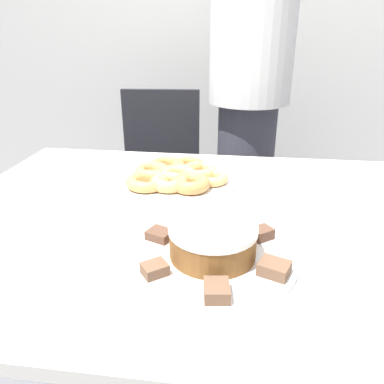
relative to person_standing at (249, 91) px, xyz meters
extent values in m
cube|color=beige|center=(-0.12, 0.63, 0.39)|extent=(8.00, 0.05, 2.60)
cube|color=silver|center=(-0.12, -0.99, -0.19)|extent=(1.41, 1.03, 0.03)
cylinder|color=silver|center=(-0.77, -0.53, -0.56)|extent=(0.06, 0.06, 0.71)
cylinder|color=silver|center=(0.52, -0.53, -0.56)|extent=(0.06, 0.06, 0.71)
cylinder|color=#383842|center=(0.00, 0.00, -0.49)|extent=(0.29, 0.29, 0.86)
cylinder|color=silver|center=(0.00, 0.00, 0.28)|extent=(0.39, 0.39, 0.68)
cylinder|color=black|center=(-0.43, -0.19, -0.91)|extent=(0.44, 0.44, 0.01)
cylinder|color=#262626|center=(-0.43, -0.19, -0.68)|extent=(0.06, 0.06, 0.44)
cube|color=black|center=(-0.43, -0.19, -0.44)|extent=(0.47, 0.47, 0.04)
cube|color=black|center=(-0.44, 0.01, -0.21)|extent=(0.40, 0.06, 0.42)
cylinder|color=white|center=(-0.08, -1.19, -0.17)|extent=(0.36, 0.36, 0.01)
cylinder|color=white|center=(-0.22, -0.77, -0.17)|extent=(0.38, 0.38, 0.01)
cylinder|color=brown|center=(-0.08, -1.19, -0.14)|extent=(0.18, 0.18, 0.06)
cylinder|color=white|center=(-0.08, -1.19, -0.10)|extent=(0.19, 0.19, 0.01)
cube|color=brown|center=(0.05, -1.24, -0.15)|extent=(0.07, 0.07, 0.03)
cube|color=brown|center=(0.03, -1.11, -0.15)|extent=(0.06, 0.06, 0.03)
cube|color=brown|center=(-0.10, -1.05, -0.16)|extent=(0.05, 0.06, 0.02)
cube|color=brown|center=(-0.20, -1.14, -0.16)|extent=(0.07, 0.06, 0.02)
cube|color=brown|center=(-0.19, -1.27, -0.16)|extent=(0.06, 0.06, 0.02)
cube|color=brown|center=(-0.06, -1.32, -0.15)|extent=(0.05, 0.06, 0.03)
torus|color=#E5AD66|center=(-0.22, -0.77, -0.15)|extent=(0.12, 0.12, 0.03)
torus|color=#D18E4C|center=(-0.20, -0.67, -0.15)|extent=(0.11, 0.11, 0.03)
torus|color=#D18E4C|center=(-0.28, -0.68, -0.15)|extent=(0.12, 0.12, 0.03)
torus|color=tan|center=(-0.31, -0.74, -0.15)|extent=(0.11, 0.11, 0.03)
torus|color=tan|center=(-0.31, -0.84, -0.15)|extent=(0.13, 0.13, 0.03)
torus|color=#E5AD66|center=(-0.24, -0.85, -0.15)|extent=(0.11, 0.11, 0.04)
torus|color=#D18E4C|center=(-0.17, -0.85, -0.15)|extent=(0.12, 0.12, 0.04)
torus|color=#E5AD66|center=(-0.12, -0.78, -0.15)|extent=(0.11, 0.11, 0.03)
torus|color=#E5AD66|center=(-0.16, -0.72, -0.15)|extent=(0.12, 0.12, 0.03)
camera|label=1|loc=(-0.03, -1.87, 0.28)|focal=35.00mm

